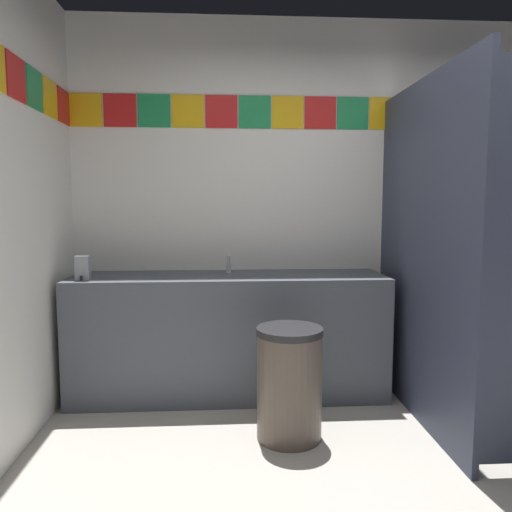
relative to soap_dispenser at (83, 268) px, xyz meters
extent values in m
cube|color=white|center=(1.76, 0.48, 0.42)|extent=(3.90, 0.08, 2.71)
cube|color=yellow|center=(-0.06, 0.44, 1.09)|extent=(0.23, 0.01, 0.23)
cube|color=red|center=(0.18, 0.44, 1.09)|extent=(0.23, 0.01, 0.23)
cube|color=#1E8C4C|center=(0.42, 0.44, 1.09)|extent=(0.23, 0.01, 0.23)
cube|color=yellow|center=(0.67, 0.44, 1.09)|extent=(0.23, 0.01, 0.23)
cube|color=red|center=(0.91, 0.44, 1.09)|extent=(0.23, 0.01, 0.23)
cube|color=#1E8C4C|center=(1.15, 0.44, 1.09)|extent=(0.23, 0.01, 0.23)
cube|color=yellow|center=(1.40, 0.44, 1.09)|extent=(0.23, 0.01, 0.23)
cube|color=red|center=(1.64, 0.44, 1.09)|extent=(0.23, 0.01, 0.23)
cube|color=#1E8C4C|center=(1.88, 0.44, 1.09)|extent=(0.23, 0.01, 0.23)
cube|color=yellow|center=(2.13, 0.44, 1.09)|extent=(0.23, 0.01, 0.23)
cube|color=red|center=(2.37, 0.44, 1.09)|extent=(0.23, 0.01, 0.23)
cube|color=#1E8C4C|center=(2.62, 0.44, 1.09)|extent=(0.23, 0.01, 0.23)
cube|color=yellow|center=(2.86, 0.44, 1.09)|extent=(0.23, 0.01, 0.23)
cube|color=red|center=(3.10, 0.44, 1.09)|extent=(0.23, 0.01, 0.23)
cube|color=red|center=(-0.18, -0.45, 1.09)|extent=(0.01, 0.23, 0.23)
cube|color=#1E8C4C|center=(-0.18, -0.20, 1.09)|extent=(0.01, 0.23, 0.23)
cube|color=yellow|center=(-0.18, 0.06, 1.09)|extent=(0.01, 0.23, 0.23)
cube|color=red|center=(-0.18, 0.31, 1.09)|extent=(0.01, 0.23, 0.23)
cube|color=#4C515B|center=(0.95, 0.16, -0.51)|extent=(2.18, 0.56, 0.86)
cube|color=#4C515B|center=(0.95, 0.43, -0.12)|extent=(2.18, 0.03, 0.08)
cylinder|color=silver|center=(0.95, 0.13, -0.13)|extent=(0.34, 0.34, 0.10)
cylinder|color=silver|center=(0.95, 0.27, -0.05)|extent=(0.04, 0.04, 0.05)
cylinder|color=silver|center=(0.95, 0.22, 0.02)|extent=(0.02, 0.06, 0.09)
cube|color=gray|center=(0.00, 0.00, 0.00)|extent=(0.09, 0.07, 0.16)
cylinder|color=black|center=(0.00, -0.04, -0.06)|extent=(0.02, 0.02, 0.03)
cube|color=#33384C|center=(2.15, -0.30, 0.12)|extent=(0.04, 1.48, 2.11)
cylinder|color=silver|center=(2.17, -1.01, 0.22)|extent=(0.02, 0.02, 0.10)
cylinder|color=white|center=(2.69, 0.03, -0.74)|extent=(0.38, 0.38, 0.40)
torus|color=white|center=(2.69, 0.03, -0.52)|extent=(0.39, 0.39, 0.05)
cube|color=white|center=(2.69, 0.24, -0.37)|extent=(0.34, 0.17, 0.34)
cylinder|color=brown|center=(1.30, -0.52, -0.63)|extent=(0.37, 0.37, 0.61)
cylinder|color=#262628|center=(1.30, -0.52, -0.30)|extent=(0.38, 0.38, 0.04)
camera|label=1|loc=(0.93, -3.21, 0.41)|focal=34.11mm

